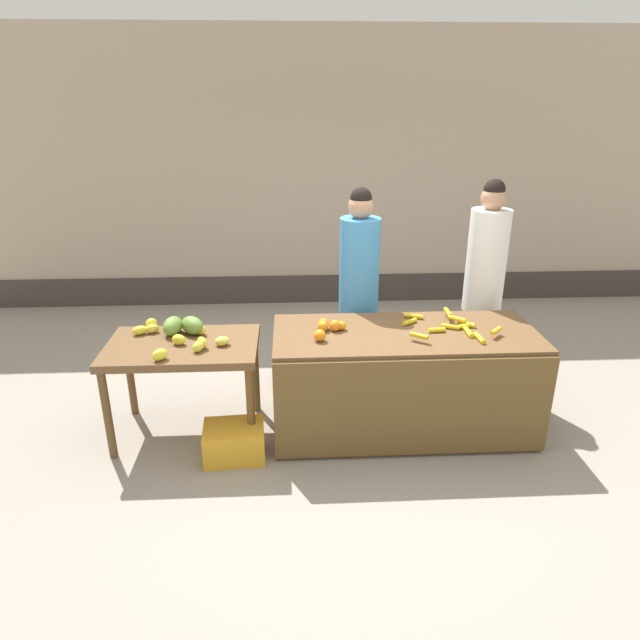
% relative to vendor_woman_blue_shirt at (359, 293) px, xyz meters
% --- Properties ---
extents(ground_plane, '(24.00, 24.00, 0.00)m').
position_rel_vendor_woman_blue_shirt_xyz_m(ground_plane, '(-0.15, -0.66, -0.92)').
color(ground_plane, gray).
extents(market_wall_back, '(9.09, 0.23, 3.27)m').
position_rel_vendor_woman_blue_shirt_xyz_m(market_wall_back, '(-0.15, 2.44, 0.68)').
color(market_wall_back, tan).
rests_on(market_wall_back, ground).
extents(fruit_stall_counter, '(2.01, 0.86, 0.83)m').
position_rel_vendor_woman_blue_shirt_xyz_m(fruit_stall_counter, '(0.29, -0.68, -0.50)').
color(fruit_stall_counter, brown).
rests_on(fruit_stall_counter, ground).
extents(side_table_wooden, '(1.13, 0.72, 0.77)m').
position_rel_vendor_woman_blue_shirt_xyz_m(side_table_wooden, '(-1.41, -0.66, -0.24)').
color(side_table_wooden, brown).
rests_on(side_table_wooden, ground).
extents(banana_bunch_pile, '(0.71, 0.61, 0.07)m').
position_rel_vendor_woman_blue_shirt_xyz_m(banana_bunch_pile, '(0.64, -0.63, -0.06)').
color(banana_bunch_pile, gold).
rests_on(banana_bunch_pile, fruit_stall_counter).
extents(orange_pile, '(0.26, 0.31, 0.09)m').
position_rel_vendor_woman_blue_shirt_xyz_m(orange_pile, '(-0.31, -0.65, -0.05)').
color(orange_pile, orange).
rests_on(orange_pile, fruit_stall_counter).
extents(mango_papaya_pile, '(0.79, 0.69, 0.14)m').
position_rel_vendor_woman_blue_shirt_xyz_m(mango_papaya_pile, '(-1.43, -0.54, -0.09)').
color(mango_papaya_pile, gold).
rests_on(mango_papaya_pile, side_table_wooden).
extents(vendor_woman_blue_shirt, '(0.34, 0.34, 1.82)m').
position_rel_vendor_woman_blue_shirt_xyz_m(vendor_woman_blue_shirt, '(0.00, 0.00, 0.00)').
color(vendor_woman_blue_shirt, '#33333D').
rests_on(vendor_woman_blue_shirt, ground).
extents(vendor_woman_white_shirt, '(0.34, 0.34, 1.87)m').
position_rel_vendor_woman_blue_shirt_xyz_m(vendor_woman_white_shirt, '(1.11, 0.04, 0.03)').
color(vendor_woman_white_shirt, '#33333D').
rests_on(vendor_woman_white_shirt, ground).
extents(produce_crate, '(0.46, 0.35, 0.26)m').
position_rel_vendor_woman_blue_shirt_xyz_m(produce_crate, '(-1.02, -1.02, -0.79)').
color(produce_crate, gold).
rests_on(produce_crate, ground).
extents(produce_sack, '(0.44, 0.46, 0.54)m').
position_rel_vendor_woman_blue_shirt_xyz_m(produce_sack, '(-0.59, 0.13, -0.65)').
color(produce_sack, maroon).
rests_on(produce_sack, ground).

